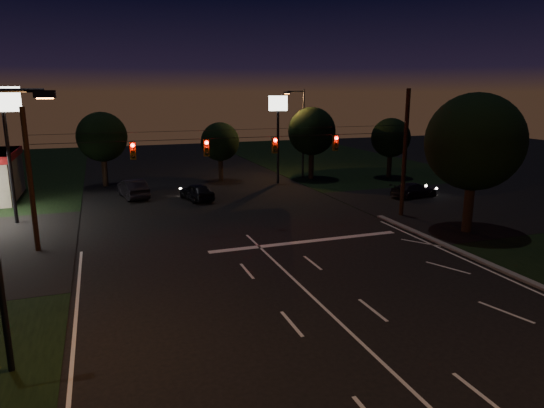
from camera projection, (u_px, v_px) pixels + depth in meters
name	position (u px, v px, depth m)	size (l,w,h in m)	color
ground	(358.00, 340.00, 17.51)	(140.00, 140.00, 0.00)	black
cross_street_right	(479.00, 204.00, 38.74)	(20.00, 16.00, 0.02)	black
stop_bar	(307.00, 241.00, 29.05)	(12.00, 0.50, 0.01)	silver
utility_pole_right	(401.00, 215.00, 35.21)	(0.30, 0.30, 9.00)	black
utility_pole_left	(38.00, 251.00, 27.35)	(0.28, 0.28, 8.00)	black
signal_span	(241.00, 146.00, 30.00)	(24.00, 0.40, 1.56)	black
pole_sign_left_near	(4.00, 120.00, 31.54)	(2.20, 0.30, 9.10)	black
pole_sign_right	(278.00, 119.00, 46.25)	(1.80, 0.30, 8.40)	black
street_light_left	(1.00, 212.00, 14.49)	(2.20, 0.35, 9.00)	black
street_light_right_far	(301.00, 127.00, 49.37)	(2.20, 0.35, 9.00)	black
tree_right_near	(473.00, 143.00, 29.99)	(6.00, 6.00, 8.76)	black
tree_far_b	(102.00, 137.00, 45.17)	(4.60, 4.60, 6.98)	black
tree_far_c	(220.00, 142.00, 47.99)	(3.80, 3.80, 5.86)	black
tree_far_d	(311.00, 132.00, 48.92)	(4.80, 4.80, 7.30)	black
tree_far_e	(390.00, 138.00, 49.85)	(4.00, 4.00, 6.18)	black
car_oncoming_a	(197.00, 192.00, 40.02)	(1.68, 4.18, 1.42)	black
car_oncoming_b	(133.00, 189.00, 40.91)	(1.67, 4.80, 1.58)	black
car_cross	(414.00, 190.00, 41.09)	(1.75, 4.30, 1.25)	black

